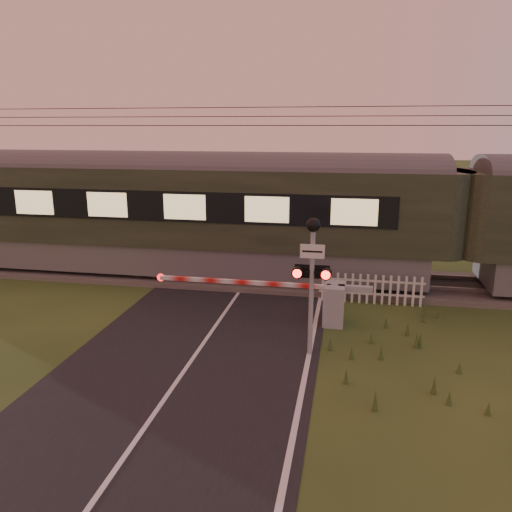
% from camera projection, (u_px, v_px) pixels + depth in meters
% --- Properties ---
extents(ground, '(160.00, 160.00, 0.00)m').
position_uv_depth(ground, '(196.00, 355.00, 12.29)').
color(ground, '#293F18').
rests_on(ground, ground).
extents(road, '(6.00, 140.00, 0.03)m').
position_uv_depth(road, '(193.00, 359.00, 12.06)').
color(road, black).
rests_on(road, ground).
extents(track_bed, '(140.00, 3.40, 0.39)m').
position_uv_depth(track_bed, '(249.00, 277.00, 18.45)').
color(track_bed, '#47423D').
rests_on(track_bed, ground).
extents(overhead_wires, '(120.00, 0.62, 0.62)m').
position_uv_depth(overhead_wires, '(248.00, 119.00, 17.03)').
color(overhead_wires, black).
rests_on(overhead_wires, ground).
extents(train, '(45.98, 3.17, 4.29)m').
position_uv_depth(train, '(458.00, 221.00, 16.57)').
color(train, slate).
rests_on(train, ground).
extents(boom_gate, '(6.33, 0.89, 1.19)m').
position_uv_depth(boom_gate, '(325.00, 301.00, 14.18)').
color(boom_gate, gray).
rests_on(boom_gate, ground).
extents(crossing_signal, '(0.87, 0.36, 3.43)m').
position_uv_depth(crossing_signal, '(312.00, 263.00, 11.71)').
color(crossing_signal, gray).
rests_on(crossing_signal, ground).
extents(picket_fence, '(3.28, 0.08, 0.96)m').
position_uv_depth(picket_fence, '(371.00, 289.00, 15.76)').
color(picket_fence, silver).
rests_on(picket_fence, ground).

